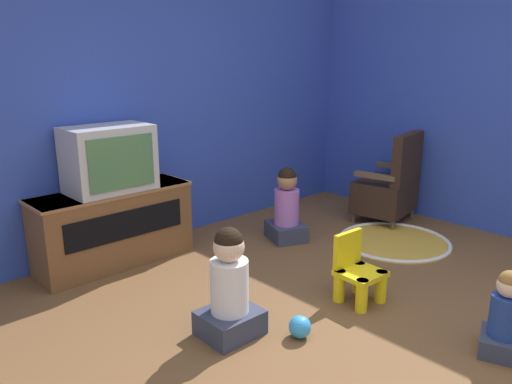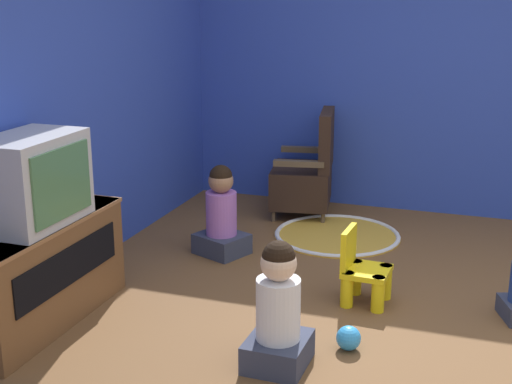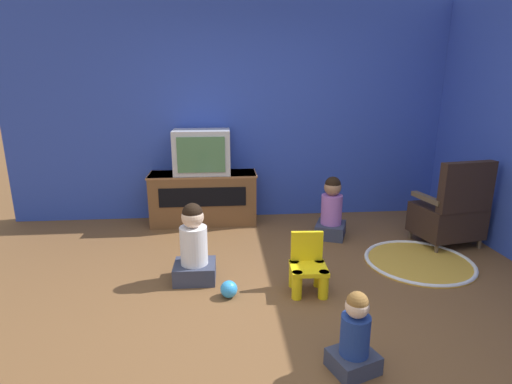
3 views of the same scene
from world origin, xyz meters
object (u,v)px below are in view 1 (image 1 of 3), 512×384
yellow_kid_chair (358,275)px  toy_ball (300,327)px  television (109,159)px  child_watching_left (229,289)px  black_armchair (389,187)px  child_watching_right (287,209)px  child_watching_center (505,319)px  tv_cabinet (114,226)px

yellow_kid_chair → toy_ball: 0.67m
television → child_watching_left: bearing=-91.0°
black_armchair → child_watching_right: 1.24m
black_armchair → child_watching_center: bearing=37.8°
toy_ball → black_armchair: bearing=20.6°
child_watching_left → child_watching_right: size_ratio=1.02×
black_armchair → child_watching_center: black_armchair is taller
child_watching_right → toy_ball: (-1.18, -1.24, -0.23)m
child_watching_center → child_watching_right: 2.21m
child_watching_center → television: bearing=90.0°
yellow_kid_chair → child_watching_left: child_watching_left is taller
television → child_watching_left: television is taller
child_watching_right → tv_cabinet: bearing=89.9°
tv_cabinet → television: size_ratio=1.95×
child_watching_left → child_watching_right: child_watching_left is taller
tv_cabinet → toy_ball: size_ratio=9.27×
child_watching_left → toy_ball: size_ratio=5.06×
child_watching_right → television: bearing=90.2°
black_armchair → toy_ball: black_armchair is taller
tv_cabinet → television: television is taller
television → child_watching_left: 1.62m
child_watching_center → black_armchair: bearing=28.1°
television → yellow_kid_chair: 2.13m
yellow_kid_chair → child_watching_center: 0.98m
child_watching_center → yellow_kid_chair: bearing=74.3°
black_armchair → toy_ball: size_ratio=6.72×
television → child_watching_right: size_ratio=0.95×
black_armchair → child_watching_right: bearing=-26.4°
black_armchair → television: bearing=-29.8°
television → black_armchair: television is taller
tv_cabinet → child_watching_right: bearing=-22.6°
child_watching_right → child_watching_center: bearing=-169.3°
child_watching_right → toy_ball: child_watching_right is taller
child_watching_left → tv_cabinet: bearing=90.0°
toy_ball → child_watching_right: bearing=46.3°
yellow_kid_chair → child_watching_right: child_watching_right is taller
child_watching_right → toy_ball: bearing=158.8°
tv_cabinet → yellow_kid_chair: bearing=-62.6°
tv_cabinet → child_watching_left: size_ratio=1.83×
child_watching_left → child_watching_center: (1.03, -1.25, -0.08)m
television → child_watching_right: bearing=-22.3°
tv_cabinet → television: (0.00, -0.01, 0.57)m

